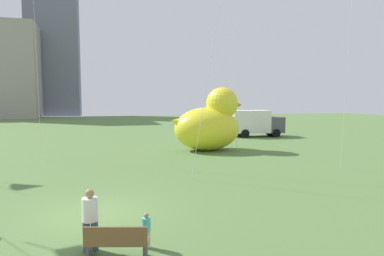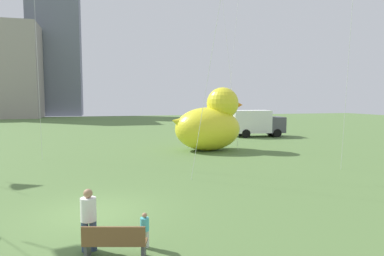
% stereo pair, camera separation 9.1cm
% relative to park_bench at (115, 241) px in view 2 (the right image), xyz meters
% --- Properties ---
extents(ground_plane, '(140.00, 140.00, 0.00)m').
position_rel_park_bench_xyz_m(ground_plane, '(-0.61, 3.78, -0.47)').
color(ground_plane, '#55753D').
extents(park_bench, '(1.66, 0.86, 0.90)m').
position_rel_park_bench_xyz_m(park_bench, '(0.00, 0.00, 0.00)').
color(park_bench, brown).
rests_on(park_bench, ground).
extents(person_adult, '(0.41, 0.41, 1.69)m').
position_rel_park_bench_xyz_m(person_adult, '(-0.64, 0.68, 0.46)').
color(person_adult, '#38476B').
rests_on(person_adult, ground).
extents(person_child, '(0.24, 0.24, 0.98)m').
position_rel_park_bench_xyz_m(person_child, '(0.82, 0.47, 0.07)').
color(person_child, silver).
rests_on(person_child, ground).
extents(giant_inflatable_duck, '(6.03, 3.87, 5.00)m').
position_rel_park_bench_xyz_m(giant_inflatable_duck, '(8.07, 16.60, 1.65)').
color(giant_inflatable_duck, yellow).
rests_on(giant_inflatable_duck, ground).
extents(box_truck, '(5.85, 3.01, 2.85)m').
position_rel_park_bench_xyz_m(box_truck, '(16.00, 24.53, 0.96)').
color(box_truck, white).
rests_on(box_truck, ground).
extents(city_skyline, '(33.75, 18.52, 40.47)m').
position_rel_park_bench_xyz_m(city_skyline, '(-21.99, 77.59, 15.65)').
color(city_skyline, gray).
rests_on(city_skyline, ground).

